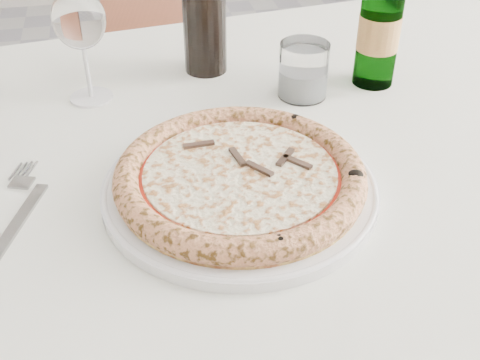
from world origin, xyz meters
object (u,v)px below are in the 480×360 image
(wine_glass, at_px, (79,22))
(beer_bottle, at_px, (380,23))
(plate, at_px, (240,187))
(tumbler, at_px, (303,74))
(pizza, at_px, (240,176))
(dining_table, at_px, (226,196))
(chair_far, at_px, (174,58))

(wine_glass, xyz_separation_m, beer_bottle, (0.45, -0.04, -0.02))
(plate, distance_m, beer_bottle, 0.38)
(tumbler, bearing_deg, pizza, -122.81)
(dining_table, bearing_deg, plate, -90.00)
(wine_glass, bearing_deg, dining_table, -46.95)
(dining_table, bearing_deg, beer_bottle, 28.63)
(pizza, height_order, tumbler, tumbler)
(dining_table, height_order, tumbler, tumbler)
(pizza, xyz_separation_m, tumbler, (0.15, 0.23, 0.01))
(plate, bearing_deg, chair_far, 89.05)
(pizza, bearing_deg, tumbler, 57.19)
(wine_glass, distance_m, beer_bottle, 0.45)
(tumbler, bearing_deg, plate, -122.81)
(plate, xyz_separation_m, pizza, (-0.00, 0.00, 0.02))
(dining_table, distance_m, chair_far, 0.82)
(dining_table, bearing_deg, chair_far, 88.93)
(dining_table, xyz_separation_m, plate, (0.00, -0.10, 0.09))
(tumbler, bearing_deg, chair_far, 101.17)
(wine_glass, height_order, tumbler, wine_glass)
(plate, relative_size, beer_bottle, 1.33)
(beer_bottle, bearing_deg, tumbler, -171.38)
(pizza, height_order, beer_bottle, beer_bottle)
(chair_far, distance_m, tumbler, 0.74)
(chair_far, bearing_deg, pizza, -90.95)
(chair_far, xyz_separation_m, wine_glass, (-0.19, -0.62, 0.35))
(dining_table, xyz_separation_m, chair_far, (0.02, 0.81, -0.14))
(chair_far, xyz_separation_m, tumbler, (0.13, -0.67, 0.26))
(chair_far, relative_size, plate, 2.77)
(dining_table, bearing_deg, pizza, -90.00)
(dining_table, bearing_deg, wine_glass, 133.05)
(chair_far, height_order, pizza, chair_far)
(plate, height_order, beer_bottle, beer_bottle)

